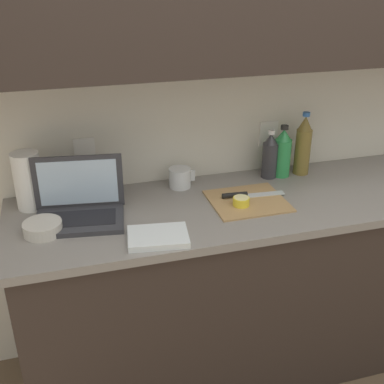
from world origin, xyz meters
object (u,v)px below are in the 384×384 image
object	(u,v)px
cutting_board	(248,201)
bottle_green_soda	(303,146)
measuring_cup	(180,178)
bowl_white	(43,228)
bottle_oil_tall	(282,153)
laptop	(79,205)
bottle_water_clear	(270,156)
knife	(243,195)
lemon_half_cut	(241,201)
paper_towel_roll	(28,181)

from	to	relation	value
cutting_board	bottle_green_soda	bearing A→B (deg)	31.13
measuring_cup	bowl_white	size ratio (longest dim) A/B	0.82
bowl_white	bottle_oil_tall	bearing A→B (deg)	12.98
laptop	bottle_green_soda	world-z (taller)	bottle_green_soda
bottle_green_soda	bottle_oil_tall	xyz separation A→B (m)	(-0.10, -0.00, -0.03)
laptop	cutting_board	world-z (taller)	laptop
cutting_board	bottle_water_clear	size ratio (longest dim) A/B	1.36
knife	lemon_half_cut	size ratio (longest dim) A/B	4.05
cutting_board	knife	distance (m)	0.04
laptop	bottle_green_soda	distance (m)	1.07
knife	bottle_water_clear	size ratio (longest dim) A/B	1.21
bowl_white	paper_towel_roll	size ratio (longest dim) A/B	0.60
bottle_water_clear	measuring_cup	bearing A→B (deg)	178.83
bottle_water_clear	laptop	bearing A→B (deg)	-169.63
cutting_board	bowl_white	size ratio (longest dim) A/B	2.18
knife	paper_towel_roll	bearing A→B (deg)	173.64
bowl_white	paper_towel_roll	bearing A→B (deg)	100.40
bottle_green_soda	measuring_cup	xyz separation A→B (m)	(-0.60, 0.01, -0.09)
lemon_half_cut	bottle_oil_tall	distance (m)	0.40
bottle_oil_tall	measuring_cup	size ratio (longest dim) A/B	2.08
laptop	measuring_cup	size ratio (longest dim) A/B	3.16
lemon_half_cut	paper_towel_roll	size ratio (longest dim) A/B	0.29
bottle_green_soda	bottle_oil_tall	world-z (taller)	bottle_green_soda
cutting_board	bottle_oil_tall	size ratio (longest dim) A/B	1.27
cutting_board	lemon_half_cut	distance (m)	0.06
bottle_oil_tall	paper_towel_roll	distance (m)	1.13
lemon_half_cut	bottle_water_clear	bearing A→B (deg)	46.89
knife	bowl_white	distance (m)	0.83
bottle_water_clear	bottle_green_soda	bearing A→B (deg)	0.00
lemon_half_cut	bowl_white	xyz separation A→B (m)	(-0.79, 0.00, -0.00)
laptop	measuring_cup	distance (m)	0.49
cutting_board	lemon_half_cut	xyz separation A→B (m)	(-0.04, -0.04, 0.02)
bottle_water_clear	paper_towel_roll	world-z (taller)	paper_towel_roll
bottle_green_soda	bowl_white	distance (m)	1.23
knife	bowl_white	xyz separation A→B (m)	(-0.83, -0.07, 0.01)
bowl_white	paper_towel_roll	xyz separation A→B (m)	(-0.04, 0.24, 0.10)
cutting_board	bottle_water_clear	distance (m)	0.31
bottle_green_soda	bottle_water_clear	size ratio (longest dim) A/B	1.30
lemon_half_cut	bowl_white	distance (m)	0.79
laptop	bottle_water_clear	distance (m)	0.90
lemon_half_cut	bottle_green_soda	distance (m)	0.49
laptop	cutting_board	xyz separation A→B (m)	(0.69, -0.06, -0.05)
cutting_board	measuring_cup	bearing A→B (deg)	136.22
cutting_board	knife	world-z (taller)	knife
lemon_half_cut	bottle_green_soda	size ratio (longest dim) A/B	0.23
laptop	bottle_water_clear	bearing A→B (deg)	18.47
paper_towel_roll	lemon_half_cut	bearing A→B (deg)	-15.88
cutting_board	laptop	bearing A→B (deg)	175.41
cutting_board	knife	xyz separation A→B (m)	(-0.01, 0.04, 0.01)
lemon_half_cut	laptop	bearing A→B (deg)	172.00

